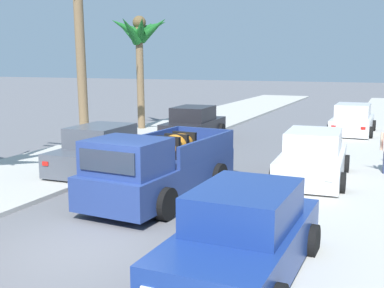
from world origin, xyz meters
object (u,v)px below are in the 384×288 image
pickup_truck (159,169)px  car_left_mid (243,237)px  car_right_near (194,124)px  palm_tree_left_mid (140,36)px  car_right_far (353,121)px  car_right_mid (313,158)px  car_left_far (103,151)px

pickup_truck → car_left_mid: pickup_truck is taller
car_right_near → pickup_truck: bearing=-72.4°
car_left_mid → palm_tree_left_mid: palm_tree_left_mid is taller
pickup_truck → palm_tree_left_mid: (-6.70, 11.17, 4.00)m
car_left_mid → car_right_far: 17.25m
car_right_far → palm_tree_left_mid: bearing=-166.5°
pickup_truck → car_left_mid: bearing=-46.9°
car_right_near → car_right_mid: 8.59m
car_left_mid → palm_tree_left_mid: size_ratio=0.73×
pickup_truck → car_right_near: size_ratio=1.23×
car_left_mid → car_right_mid: same height
car_right_near → car_right_far: size_ratio=1.01×
car_left_mid → car_right_far: same height
pickup_truck → car_right_near: pickup_truck is taller
palm_tree_left_mid → car_left_far: bearing=-68.4°
car_left_far → car_right_far: bearing=59.7°
car_right_far → palm_tree_left_mid: (-10.29, -2.47, 4.10)m
car_right_mid → car_right_far: size_ratio=1.02×
pickup_truck → car_right_mid: (3.34, 3.53, -0.10)m
pickup_truck → car_right_mid: 4.86m
car_right_near → car_left_mid: bearing=-63.9°
car_right_near → car_left_mid: size_ratio=1.01×
car_left_mid → car_left_far: size_ratio=1.00×
car_right_far → car_right_mid: bearing=-91.4°
car_left_far → palm_tree_left_mid: bearing=111.6°
car_left_mid → palm_tree_left_mid: bearing=124.3°
pickup_truck → car_right_far: bearing=75.3°
car_right_mid → car_left_mid: bearing=-89.7°
car_left_far → car_right_far: same height
car_right_near → car_left_mid: 14.43m
palm_tree_left_mid → pickup_truck: bearing=-59.0°
car_right_mid → car_right_far: (0.24, 10.11, 0.00)m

